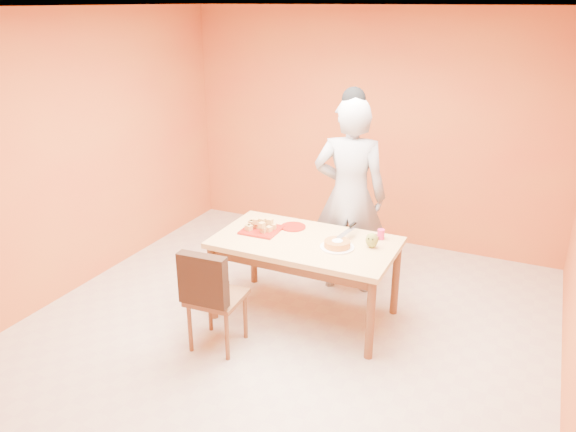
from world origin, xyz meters
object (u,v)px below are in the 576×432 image
at_px(pastry_platter, 262,230).
at_px(red_dinner_plate, 293,227).
at_px(person, 350,197).
at_px(sponge_cake, 337,244).
at_px(dining_table, 305,250).
at_px(egg_ornament, 372,240).
at_px(checker_tin, 373,237).
at_px(dining_chair, 215,296).
at_px(magenta_glass, 381,234).

distance_m(pastry_platter, red_dinner_plate, 0.30).
relative_size(person, red_dinner_plate, 8.26).
bearing_deg(sponge_cake, dining_table, 173.53).
xyz_separation_m(egg_ornament, checker_tin, (-0.04, 0.18, -0.05)).
bearing_deg(red_dinner_plate, sponge_cake, -25.95).
bearing_deg(checker_tin, person, 130.89).
distance_m(dining_chair, pastry_platter, 0.84).
xyz_separation_m(pastry_platter, red_dinner_plate, (0.23, 0.20, -0.00)).
xyz_separation_m(dining_table, egg_ornament, (0.58, 0.10, 0.16)).
xyz_separation_m(red_dinner_plate, egg_ornament, (0.80, -0.13, 0.06)).
bearing_deg(sponge_cake, egg_ornament, 26.74).
relative_size(dining_table, red_dinner_plate, 6.83).
height_order(dining_chair, sponge_cake, dining_chair).
distance_m(person, red_dinner_plate, 0.65).
height_order(dining_table, dining_chair, dining_chair).
distance_m(person, checker_tin, 0.61).
distance_m(person, pastry_platter, 0.94).
relative_size(sponge_cake, egg_ornament, 1.68).
relative_size(dining_table, dining_chair, 1.73).
height_order(dining_table, egg_ornament, egg_ornament).
bearing_deg(dining_chair, magenta_glass, 41.43).
height_order(pastry_platter, magenta_glass, magenta_glass).
distance_m(pastry_platter, magenta_glass, 1.09).
distance_m(sponge_cake, checker_tin, 0.38).
bearing_deg(dining_table, red_dinner_plate, 134.59).
xyz_separation_m(person, sponge_cake, (0.15, -0.75, -0.17)).
relative_size(dining_chair, person, 0.48).
xyz_separation_m(dining_table, person, (0.16, 0.71, 0.30)).
xyz_separation_m(dining_chair, pastry_platter, (0.02, 0.79, 0.29)).
xyz_separation_m(person, magenta_glass, (0.44, -0.40, -0.16)).
xyz_separation_m(dining_chair, person, (0.63, 1.47, 0.49)).
distance_m(pastry_platter, sponge_cake, 0.77).
distance_m(dining_chair, red_dinner_plate, 1.06).
distance_m(person, magenta_glass, 0.62).
bearing_deg(sponge_cake, person, 101.66).
height_order(person, checker_tin, person).
bearing_deg(red_dinner_plate, dining_chair, -104.28).
bearing_deg(checker_tin, magenta_glass, 27.35).
distance_m(red_dinner_plate, egg_ornament, 0.81).
relative_size(red_dinner_plate, sponge_cake, 1.04).
xyz_separation_m(dining_chair, red_dinner_plate, (0.25, 0.99, 0.29)).
bearing_deg(pastry_platter, egg_ornament, 3.96).
bearing_deg(person, magenta_glass, 126.24).
bearing_deg(person, pastry_platter, 37.06).
xyz_separation_m(dining_table, pastry_platter, (-0.45, 0.03, 0.10)).
bearing_deg(dining_table, magenta_glass, 27.48).
bearing_deg(person, dining_chair, 55.58).
bearing_deg(dining_chair, egg_ornament, 35.69).
xyz_separation_m(magenta_glass, checker_tin, (-0.06, -0.03, -0.03)).
bearing_deg(person, sponge_cake, 90.36).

